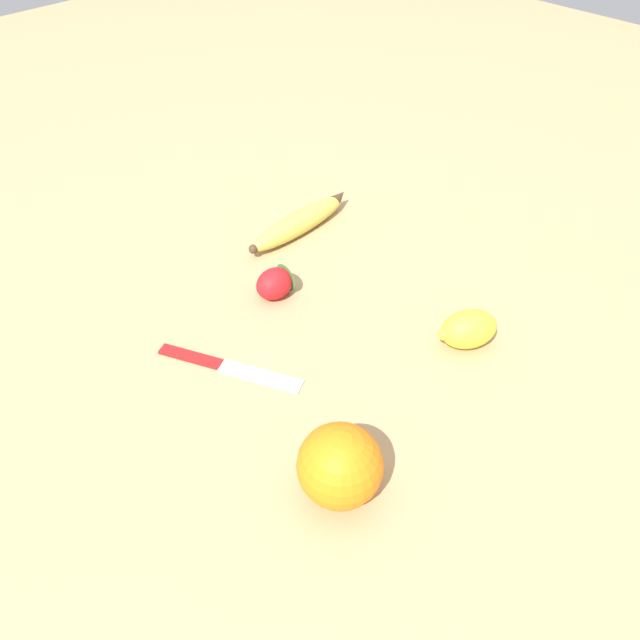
% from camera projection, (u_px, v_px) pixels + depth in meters
% --- Properties ---
extents(ground_plane, '(3.00, 3.00, 0.00)m').
position_uv_depth(ground_plane, '(281.00, 334.00, 0.81)').
color(ground_plane, tan).
extents(banana, '(0.21, 0.04, 0.04)m').
position_uv_depth(banana, '(300.00, 222.00, 0.97)').
color(banana, '#DBCC4C').
rests_on(banana, ground_plane).
extents(orange, '(0.09, 0.09, 0.09)m').
position_uv_depth(orange, '(340.00, 466.00, 0.61)').
color(orange, orange).
rests_on(orange, ground_plane).
extents(strawberry, '(0.06, 0.05, 0.04)m').
position_uv_depth(strawberry, '(277.00, 282.00, 0.85)').
color(strawberry, red).
rests_on(strawberry, ground_plane).
extents(lemon, '(0.09, 0.08, 0.05)m').
position_uv_depth(lemon, '(468.00, 329.00, 0.78)').
color(lemon, yellow).
rests_on(lemon, ground_plane).
extents(paring_knife, '(0.10, 0.18, 0.01)m').
position_uv_depth(paring_knife, '(224.00, 365.00, 0.76)').
color(paring_knife, silver).
rests_on(paring_knife, ground_plane).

